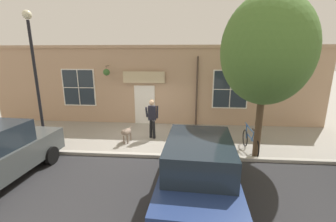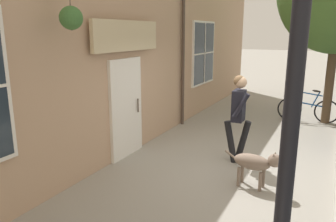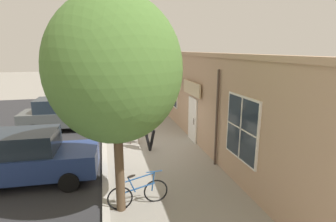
{
  "view_description": "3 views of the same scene",
  "coord_description": "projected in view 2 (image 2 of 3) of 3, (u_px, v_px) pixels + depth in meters",
  "views": [
    {
      "loc": [
        9.6,
        1.78,
        3.7
      ],
      "look_at": [
        0.14,
        0.99,
        1.31
      ],
      "focal_mm": 24.0,
      "sensor_mm": 36.0,
      "label": 1
    },
    {
      "loc": [
        1.68,
        -6.07,
        2.63
      ],
      "look_at": [
        -0.55,
        -1.68,
        1.43
      ],
      "focal_mm": 35.0,
      "sensor_mm": 36.0,
      "label": 2
    },
    {
      "loc": [
        1.88,
        10.96,
        4.33
      ],
      "look_at": [
        -1.3,
        -1.88,
        1.18
      ],
      "focal_mm": 28.0,
      "sensor_mm": 36.0,
      "label": 3
    }
  ],
  "objects": [
    {
      "name": "dog_on_leash",
      "position": [
        256.0,
        163.0,
        5.57
      ],
      "size": [
        1.04,
        0.36,
        0.7
      ],
      "color": "#7F6B5B",
      "rests_on": "ground_plane"
    },
    {
      "name": "pedestrian_walking",
      "position": [
        239.0,
        110.0,
        6.58
      ],
      "size": [
        0.53,
        0.55,
        1.8
      ],
      "color": "black",
      "rests_on": "ground_plane"
    },
    {
      "name": "leaning_bicycle",
      "position": [
        308.0,
        109.0,
        9.8
      ],
      "size": [
        1.73,
        0.19,
        1.0
      ],
      "color": "black",
      "rests_on": "ground_plane"
    },
    {
      "name": "storefront_facade",
      "position": [
        130.0,
        56.0,
        7.15
      ],
      "size": [
        0.95,
        18.0,
        4.18
      ],
      "color": "tan",
      "rests_on": "ground_plane"
    },
    {
      "name": "ground_plane",
      "position": [
        230.0,
        165.0,
        6.62
      ],
      "size": [
        90.0,
        90.0,
        0.0
      ],
      "primitive_type": "plane",
      "color": "gray"
    }
  ]
}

